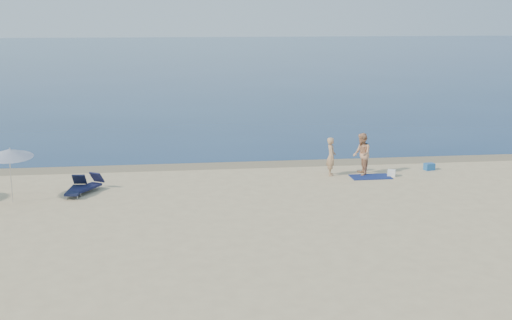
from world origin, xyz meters
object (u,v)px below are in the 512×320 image
at_px(person_right, 362,154).
at_px(person_left, 331,156).
at_px(umbrella_near, 10,153).
at_px(blue_cooler, 429,167).

bearing_deg(person_right, person_left, -90.44).
relative_size(person_right, umbrella_near, 0.86).
relative_size(person_right, blue_cooler, 4.24).
height_order(blue_cooler, umbrella_near, umbrella_near).
bearing_deg(umbrella_near, person_left, -6.95).
bearing_deg(person_left, umbrella_near, 107.83).
distance_m(person_left, person_right, 1.36).
distance_m(person_right, blue_cooler, 3.47).
bearing_deg(umbrella_near, person_right, -8.38).
relative_size(person_left, person_right, 0.91).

